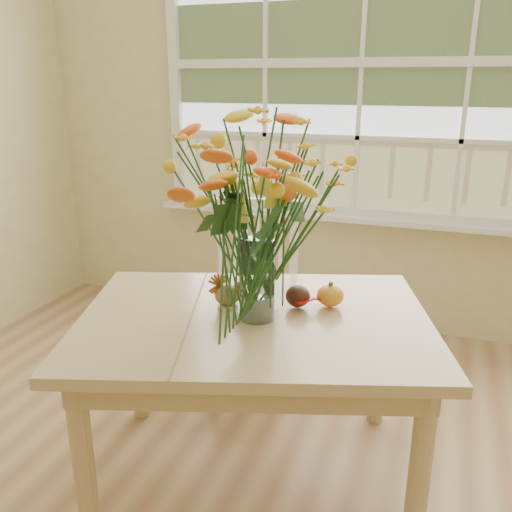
% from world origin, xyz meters
% --- Properties ---
extents(wall_back, '(4.00, 0.02, 2.70)m').
position_xyz_m(wall_back, '(0.00, 2.25, 1.35)').
color(wall_back, '#D2C486').
rests_on(wall_back, floor).
extents(window, '(2.42, 0.12, 1.74)m').
position_xyz_m(window, '(0.00, 2.21, 1.53)').
color(window, silver).
rests_on(window, wall_back).
extents(dining_table, '(1.45, 1.21, 0.66)m').
position_xyz_m(dining_table, '(-0.10, 0.75, 0.57)').
color(dining_table, tan).
rests_on(dining_table, floor).
extents(windsor_chair, '(0.48, 0.47, 0.90)m').
position_xyz_m(windsor_chair, '(-0.34, 1.43, 0.50)').
color(windsor_chair, white).
rests_on(windsor_chair, floor).
extents(flower_vase, '(0.59, 0.59, 0.70)m').
position_xyz_m(flower_vase, '(-0.09, 0.75, 1.09)').
color(flower_vase, white).
rests_on(flower_vase, dining_table).
extents(pumpkin, '(0.10, 0.10, 0.08)m').
position_xyz_m(pumpkin, '(0.13, 0.93, 0.70)').
color(pumpkin, orange).
rests_on(pumpkin, dining_table).
extents(turkey_figurine, '(0.12, 0.11, 0.12)m').
position_xyz_m(turkey_figurine, '(-0.22, 0.80, 0.71)').
color(turkey_figurine, '#CCB78C').
rests_on(turkey_figurine, dining_table).
extents(dark_gourd, '(0.13, 0.10, 0.08)m').
position_xyz_m(dark_gourd, '(0.02, 0.88, 0.70)').
color(dark_gourd, '#38160F').
rests_on(dark_gourd, dining_table).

